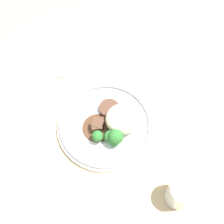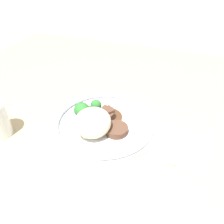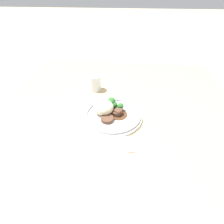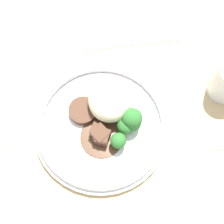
# 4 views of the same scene
# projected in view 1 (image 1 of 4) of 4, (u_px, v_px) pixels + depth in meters

# --- Properties ---
(ground_plane) EXTENTS (8.00, 8.00, 0.00)m
(ground_plane) POSITION_uv_depth(u_px,v_px,m) (98.00, 120.00, 0.96)
(ground_plane) COLOR tan
(dining_table) EXTENTS (1.45, 1.25, 0.03)m
(dining_table) POSITION_uv_depth(u_px,v_px,m) (98.00, 117.00, 0.94)
(dining_table) COLOR tan
(dining_table) RESTS_ON ground
(napkin) EXTENTS (0.17, 0.15, 0.00)m
(napkin) POSITION_uv_depth(u_px,v_px,m) (87.00, 74.00, 1.00)
(napkin) COLOR white
(napkin) RESTS_ON dining_table
(plate) EXTENTS (0.28, 0.28, 0.08)m
(plate) POSITION_uv_depth(u_px,v_px,m) (109.00, 124.00, 0.89)
(plate) COLOR white
(plate) RESTS_ON dining_table
(juice_glass) EXTENTS (0.07, 0.07, 0.09)m
(juice_glass) POSITION_uv_depth(u_px,v_px,m) (180.00, 193.00, 0.78)
(juice_glass) COLOR orange
(juice_glass) RESTS_ON dining_table
(fork) EXTENTS (0.02, 0.17, 0.00)m
(fork) POSITION_uv_depth(u_px,v_px,m) (89.00, 71.00, 1.00)
(fork) COLOR #B7B7BC
(fork) RESTS_ON napkin
(knife) EXTENTS (0.22, 0.08, 0.00)m
(knife) POSITION_uv_depth(u_px,v_px,m) (181.00, 122.00, 0.92)
(knife) COLOR #B7B7BC
(knife) RESTS_ON dining_table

